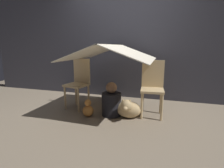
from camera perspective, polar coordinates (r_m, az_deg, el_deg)
The scene contains 9 objects.
ground_plane at distance 2.92m, azimuth -1.42°, elevation -10.67°, with size 8.80×8.80×0.00m, color gray.
wall_back at distance 3.91m, azimuth 4.40°, elevation 13.81°, with size 7.00×0.05×2.50m.
chair_left at distance 3.30m, azimuth -10.78°, elevation 0.90°, with size 0.43×0.43×0.91m.
chair_right at distance 2.94m, azimuth 13.05°, elevation -0.55°, with size 0.39×0.39×0.91m.
sheet_canopy at distance 2.93m, azimuth 0.00°, elevation 10.34°, with size 1.36×1.42×0.26m.
person_front at distance 2.92m, azimuth -0.20°, elevation -5.90°, with size 0.32×0.32×0.57m.
dog at distance 2.82m, azimuth 5.24°, elevation -8.01°, with size 0.40×0.40×0.37m.
floor_cushion at distance 3.11m, azimuth 5.19°, elevation -8.26°, with size 0.33×0.26×0.10m.
plush_toy at distance 2.94m, azimuth -7.83°, elevation -8.22°, with size 0.18×0.18×0.29m.
Camera 1 is at (0.84, -2.56, 1.13)m, focal length 28.00 mm.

